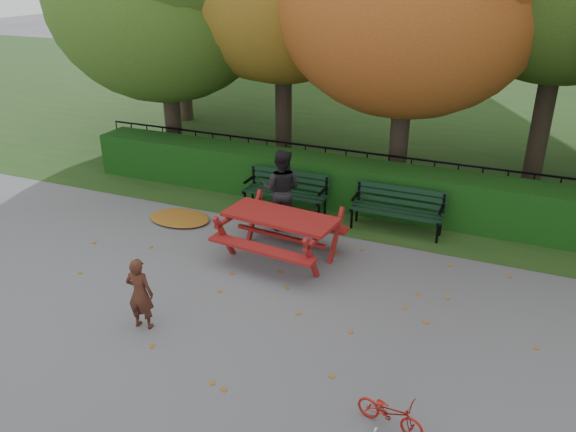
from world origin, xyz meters
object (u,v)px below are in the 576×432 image
at_px(child, 140,293).
at_px(bench_left, 286,189).
at_px(bench_right, 398,206).
at_px(bicycle, 390,412).
at_px(picnic_table, 280,225).
at_px(adult, 282,190).

bearing_deg(child, bench_left, -101.03).
distance_m(bench_right, bicycle, 5.35).
relative_size(bench_left, bicycle, 2.18).
height_order(child, bicycle, child).
relative_size(picnic_table, bicycle, 2.60).
relative_size(bench_right, picnic_table, 0.84).
distance_m(bench_right, picnic_table, 2.60).
distance_m(bench_right, child, 5.41).
bearing_deg(bench_right, picnic_table, -129.79).
height_order(picnic_table, adult, adult).
bearing_deg(bicycle, adult, 48.82).
bearing_deg(bench_left, child, -93.31).
bearing_deg(picnic_table, bicycle, -43.41).
bearing_deg(adult, child, 74.23).
relative_size(picnic_table, child, 1.90).
height_order(adult, bicycle, adult).
bearing_deg(child, adult, -105.22).
xyz_separation_m(picnic_table, adult, (-0.50, 1.19, 0.16)).
distance_m(bench_left, bicycle, 6.32).
bearing_deg(bicycle, bench_right, 24.41).
xyz_separation_m(bench_left, adult, (0.24, -0.80, 0.30)).
relative_size(bench_right, adult, 1.09).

